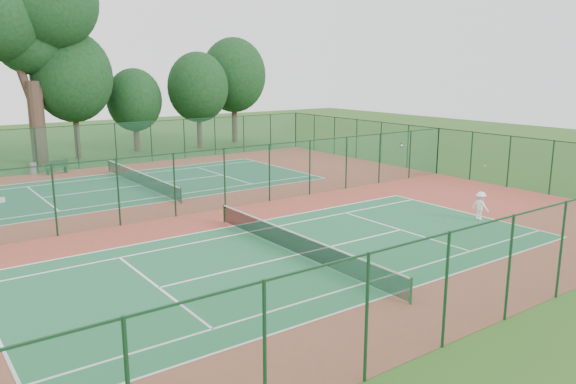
% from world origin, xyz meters
% --- Properties ---
extents(ground, '(120.00, 120.00, 0.00)m').
position_xyz_m(ground, '(0.00, 0.00, 0.00)').
color(ground, '#274E18').
rests_on(ground, ground).
extents(red_pad, '(40.00, 36.00, 0.01)m').
position_xyz_m(red_pad, '(0.00, 0.00, 0.01)').
color(red_pad, brown).
rests_on(red_pad, ground).
extents(court_near, '(23.77, 10.97, 0.01)m').
position_xyz_m(court_near, '(0.00, -9.00, 0.01)').
color(court_near, '#1E603A').
rests_on(court_near, red_pad).
extents(court_far, '(23.77, 10.97, 0.01)m').
position_xyz_m(court_far, '(0.00, 9.00, 0.01)').
color(court_far, '#1B563B').
rests_on(court_far, red_pad).
extents(fence_north, '(40.00, 0.09, 3.50)m').
position_xyz_m(fence_north, '(0.00, 18.00, 1.76)').
color(fence_north, '#1A5035').
rests_on(fence_north, ground).
extents(fence_south, '(40.00, 0.09, 3.50)m').
position_xyz_m(fence_south, '(0.00, -18.00, 1.76)').
color(fence_south, '#1C5435').
rests_on(fence_south, ground).
extents(fence_east, '(0.09, 36.00, 3.50)m').
position_xyz_m(fence_east, '(20.00, 0.00, 1.76)').
color(fence_east, '#1A5032').
rests_on(fence_east, ground).
extents(fence_divider, '(40.00, 0.09, 3.50)m').
position_xyz_m(fence_divider, '(0.00, 0.00, 1.76)').
color(fence_divider, '#1C5535').
rests_on(fence_divider, ground).
extents(tennis_net_near, '(0.10, 12.90, 0.97)m').
position_xyz_m(tennis_net_near, '(0.00, -9.00, 0.54)').
color(tennis_net_near, '#163E1F').
rests_on(tennis_net_near, ground).
extents(tennis_net_far, '(0.10, 12.90, 0.97)m').
position_xyz_m(tennis_net_far, '(0.00, 9.00, 0.54)').
color(tennis_net_far, '#13351B').
rests_on(tennis_net_far, ground).
extents(player_near, '(0.57, 0.98, 1.51)m').
position_xyz_m(player_near, '(11.24, -10.11, 0.78)').
color(player_near, white).
rests_on(player_near, court_near).
extents(trash_bin, '(0.62, 0.62, 0.91)m').
position_xyz_m(trash_bin, '(-5.03, 17.46, 0.47)').
color(trash_bin, gray).
rests_on(trash_bin, red_pad).
extents(bench, '(1.78, 0.84, 1.06)m').
position_xyz_m(bench, '(-3.47, 16.84, 0.56)').
color(bench, '#13361B').
rests_on(bench, red_pad).
extents(stray_ball_a, '(0.07, 0.07, 0.07)m').
position_xyz_m(stray_ball_a, '(0.74, -0.87, 0.04)').
color(stray_ball_a, '#C5E334').
rests_on(stray_ball_a, red_pad).
extents(stray_ball_b, '(0.07, 0.07, 0.07)m').
position_xyz_m(stray_ball_b, '(6.33, -0.64, 0.05)').
color(stray_ball_b, yellow).
rests_on(stray_ball_b, red_pad).
extents(stray_ball_c, '(0.07, 0.07, 0.07)m').
position_xyz_m(stray_ball_c, '(1.63, -0.80, 0.05)').
color(stray_ball_c, yellow).
rests_on(stray_ball_c, red_pad).
extents(big_tree, '(11.09, 8.11, 17.03)m').
position_xyz_m(big_tree, '(-3.25, 22.75, 12.06)').
color(big_tree, '#3B2920').
rests_on(big_tree, ground).
extents(evergreen_row, '(39.00, 5.00, 12.00)m').
position_xyz_m(evergreen_row, '(0.50, 24.25, 0.00)').
color(evergreen_row, black).
rests_on(evergreen_row, ground).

